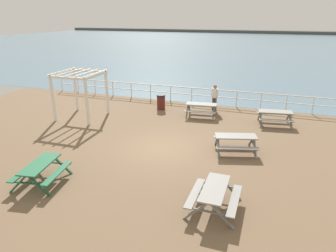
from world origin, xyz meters
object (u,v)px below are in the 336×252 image
Objects in this scene: picnic_table_far_left at (275,115)px; picnic_table_near_right at (214,193)px; picnic_table_near_left at (236,140)px; visitor at (215,96)px; litter_bin at (161,102)px; lattice_pergola at (80,84)px; picnic_table_mid_centre at (201,107)px; picnic_table_far_right at (41,168)px.

picnic_table_near_right is at bearing -109.29° from picnic_table_far_left.
visitor is at bearing 93.19° from picnic_table_near_left.
litter_bin reaches higher than picnic_table_far_left.
litter_bin is (-5.42, 5.03, -0.10)m from picnic_table_near_left.
lattice_pergola is 5.15m from litter_bin.
picnic_table_near_left is at bearing -0.57° from picnic_table_near_right.
picnic_table_near_left is 0.80× the size of lattice_pergola.
picnic_table_near_right is at bearing -107.09° from picnic_table_near_left.
picnic_table_near_left is at bearing -42.84° from litter_bin.
picnic_table_mid_centre is 7.22m from lattice_pergola.
picnic_table_far_left is 0.75× the size of lattice_pergola.
picnic_table_far_right is 1.22× the size of visitor.
picnic_table_near_left is 2.27× the size of litter_bin.
picnic_table_far_left is at bearing 95.44° from visitor.
picnic_table_near_left is 1.06× the size of picnic_table_far_right.
picnic_table_near_right is 9.04m from picnic_table_far_left.
lattice_pergola reaches higher than litter_bin.
picnic_table_far_left is (1.59, 8.90, 0.00)m from picnic_table_near_right.
picnic_table_mid_centre and picnic_table_far_right have the same top height.
visitor is (0.51, 1.42, 0.36)m from picnic_table_mid_centre.
picnic_table_far_left is (4.20, -0.11, 0.00)m from picnic_table_mid_centre.
picnic_table_near_right is at bearing -95.45° from picnic_table_far_right.
picnic_table_mid_centre is at bearing 103.87° from picnic_table_near_left.
picnic_table_near_right is 0.92× the size of picnic_table_mid_centre.
visitor is 0.61× the size of lattice_pergola.
picnic_table_near_right is 0.67× the size of lattice_pergola.
visitor is at bearing 11.21° from picnic_table_near_right.
picnic_table_mid_centre is 0.98× the size of picnic_table_far_left.
picnic_table_near_right and picnic_table_mid_centre have the same top height.
picnic_table_far_left is at bearing 11.24° from lattice_pergola.
picnic_table_near_left and picnic_table_far_left have the same top height.
visitor is 8.21m from lattice_pergola.
picnic_table_near_left is 4.64m from picnic_table_far_left.
picnic_table_far_right is at bearing -94.66° from litter_bin.
litter_bin reaches higher than picnic_table_near_right.
picnic_table_near_left is at bearing 47.78° from visitor.
picnic_table_mid_centre and picnic_table_far_left have the same top height.
lattice_pergola is 2.84× the size of litter_bin.
picnic_table_mid_centre is at bearing 15.97° from picnic_table_near_right.
picnic_table_far_left is (1.56, 4.36, 0.00)m from picnic_table_near_left.
picnic_table_near_left is 5.19m from picnic_table_mid_centre.
lattice_pergola is at bearing 54.71° from picnic_table_near_right.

